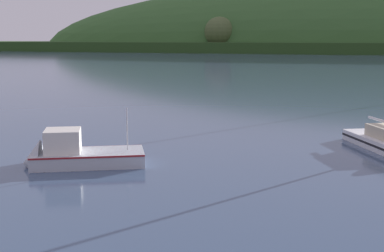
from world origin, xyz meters
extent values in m
cube|color=#27431B|center=(10.55, 233.24, 2.14)|extent=(465.98, 79.28, 4.28)
sphere|color=#4C5B33|center=(-51.86, 227.82, 8.70)|extent=(12.64, 12.64, 12.64)
cylinder|color=silver|center=(6.54, 36.80, 1.41)|extent=(1.63, 3.09, 0.15)
cube|color=#ADB2BC|center=(-7.23, 27.62, 0.20)|extent=(5.84, 4.50, 0.95)
cone|color=#ADB2BC|center=(-9.62, 26.47, 0.20)|extent=(1.69, 2.33, 2.19)
cube|color=maroon|center=(-7.23, 27.62, 0.63)|extent=(5.86, 4.54, 0.08)
cube|color=silver|center=(-8.29, 27.11, 1.22)|extent=(2.25, 2.29, 1.10)
cube|color=#192833|center=(-8.98, 26.77, 1.39)|extent=(0.72, 1.42, 0.61)
cylinder|color=#B2B2B7|center=(-5.53, 28.44, 1.71)|extent=(0.06, 0.06, 2.06)
camera|label=1|loc=(5.04, 4.93, 6.07)|focal=50.16mm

